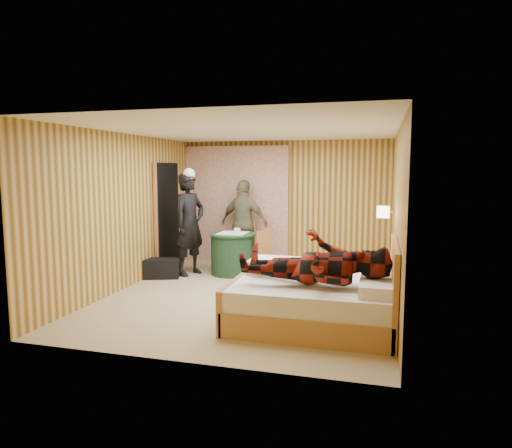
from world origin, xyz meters
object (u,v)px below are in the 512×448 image
(man_at_table, at_px, (244,223))
(chair_far, at_px, (244,240))
(chair_near, at_px, (260,249))
(duffel_bag, at_px, (162,268))
(wall_lamp, at_px, (383,212))
(bed, at_px, (315,299))
(round_table, at_px, (233,253))
(man_on_bed, at_px, (315,251))
(woman_standing, at_px, (190,224))
(nightstand, at_px, (378,278))

(man_at_table, bearing_deg, chair_far, 105.31)
(chair_far, bearing_deg, chair_near, -49.48)
(duffel_bag, bearing_deg, chair_near, 4.62)
(wall_lamp, bearing_deg, bed, -118.93)
(duffel_bag, bearing_deg, wall_lamp, -23.08)
(round_table, xyz_separation_m, duffel_bag, (-1.13, -0.64, -0.21))
(bed, distance_m, man_at_table, 3.62)
(round_table, xyz_separation_m, man_on_bed, (1.87, -2.57, 0.58))
(man_at_table, bearing_deg, woman_standing, 64.53)
(chair_near, height_order, woman_standing, woman_standing)
(nightstand, height_order, man_on_bed, man_on_bed)
(nightstand, bearing_deg, man_on_bed, -114.05)
(chair_near, bearing_deg, man_on_bed, 52.34)
(bed, height_order, nightstand, bed)
(nightstand, height_order, round_table, round_table)
(round_table, distance_m, woman_standing, 0.96)
(duffel_bag, bearing_deg, bed, -48.93)
(round_table, bearing_deg, man_at_table, 90.00)
(nightstand, xyz_separation_m, woman_standing, (-3.35, 0.69, 0.64))
(bed, bearing_deg, round_table, 128.26)
(duffel_bag, bearing_deg, woman_standing, 26.15)
(round_table, relative_size, chair_near, 1.05)
(round_table, xyz_separation_m, chair_far, (0.00, 0.69, 0.15))
(man_on_bed, bearing_deg, duffel_bag, 147.21)
(chair_far, xyz_separation_m, man_at_table, (-0.00, 0.04, 0.32))
(wall_lamp, height_order, bed, wall_lamp)
(wall_lamp, distance_m, bed, 1.92)
(woman_standing, xyz_separation_m, man_on_bed, (2.62, -2.32, 0.03))
(chair_near, relative_size, man_at_table, 0.48)
(round_table, distance_m, chair_far, 0.70)
(chair_far, height_order, man_on_bed, man_on_bed)
(bed, distance_m, woman_standing, 3.39)
(wall_lamp, xyz_separation_m, chair_near, (-2.15, 0.97, -0.82))
(round_table, bearing_deg, duffel_bag, -150.47)
(chair_far, xyz_separation_m, chair_near, (0.49, -0.61, -0.06))
(bed, xyz_separation_m, nightstand, (0.75, 1.41, -0.01))
(man_on_bed, bearing_deg, man_at_table, 119.60)
(bed, bearing_deg, woman_standing, 141.06)
(wall_lamp, relative_size, chair_far, 0.28)
(bed, distance_m, chair_near, 2.78)
(round_table, bearing_deg, wall_lamp, -18.78)
(chair_far, bearing_deg, duffel_bag, -128.78)
(wall_lamp, height_order, chair_far, wall_lamp)
(bed, bearing_deg, man_on_bed, -83.83)
(round_table, height_order, duffel_bag, round_table)
(duffel_bag, bearing_deg, chair_far, 30.43)
(nightstand, bearing_deg, chair_near, 154.40)
(wall_lamp, height_order, duffel_bag, wall_lamp)
(chair_near, distance_m, duffel_bag, 1.80)
(nightstand, xyz_separation_m, man_at_table, (-2.60, 1.66, 0.56))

